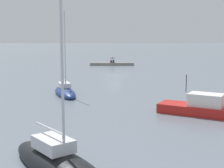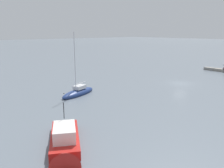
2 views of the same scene
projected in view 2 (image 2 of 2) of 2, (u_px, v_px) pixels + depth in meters
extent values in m
plane|color=slate|center=(180.00, 83.00, 44.76)|extent=(500.00, 500.00, 0.00)
cube|color=gray|center=(220.00, 70.00, 58.16)|extent=(2.54, 1.50, 0.68)
cube|color=gray|center=(210.00, 69.00, 60.07)|extent=(2.54, 1.50, 0.68)
cube|color=#1E2333|center=(224.00, 69.00, 57.12)|extent=(0.42, 0.47, 0.16)
cube|color=maroon|center=(224.00, 68.00, 57.22)|extent=(0.43, 0.28, 0.52)
ellipsoid|color=navy|center=(78.00, 93.00, 36.91)|extent=(4.16, 7.46, 1.23)
cube|color=silver|center=(80.00, 87.00, 37.01)|extent=(1.79, 2.29, 0.56)
cylinder|color=silver|center=(75.00, 62.00, 35.29)|extent=(0.12, 0.12, 8.94)
cylinder|color=silver|center=(81.00, 83.00, 37.14)|extent=(0.86, 2.42, 0.09)
sphere|color=black|center=(64.00, 94.00, 34.00)|extent=(0.16, 0.16, 0.16)
cube|color=red|center=(65.00, 140.00, 21.00)|extent=(7.02, 5.47, 1.12)
cone|color=red|center=(65.00, 159.00, 17.80)|extent=(3.21, 3.21, 2.36)
cube|color=silver|center=(64.00, 132.00, 19.98)|extent=(3.48, 3.09, 1.12)
cube|color=#283847|center=(64.00, 136.00, 19.20)|extent=(1.00, 1.60, 0.78)
cylinder|color=black|center=(64.00, 111.00, 21.41)|extent=(0.07, 0.07, 1.56)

